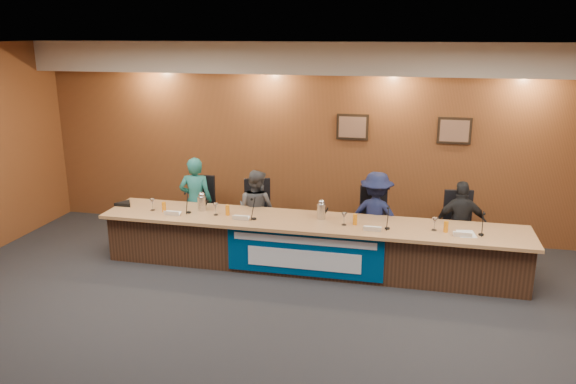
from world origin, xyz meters
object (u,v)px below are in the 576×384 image
(panelist_b, at_px, (256,210))
(office_chair_a, at_px, (199,214))
(office_chair_b, at_px, (258,218))
(office_chair_d, at_px, (459,233))
(carafe_mid, at_px, (321,211))
(banner, at_px, (304,254))
(dais_body, at_px, (309,245))
(office_chair_c, at_px, (376,227))
(panelist_d, at_px, (461,224))
(carafe_left, at_px, (202,204))
(speakerphone, at_px, (125,204))
(panelist_c, at_px, (376,216))
(panelist_a, at_px, (196,201))

(panelist_b, bearing_deg, office_chair_a, 12.06)
(office_chair_b, height_order, office_chair_d, same)
(office_chair_a, bearing_deg, carafe_mid, -17.45)
(banner, bearing_deg, dais_body, 90.00)
(panelist_b, bearing_deg, office_chair_c, -159.20)
(banner, xyz_separation_m, office_chair_a, (-1.97, 1.08, 0.10))
(office_chair_c, bearing_deg, dais_body, -161.00)
(panelist_d, bearing_deg, carafe_mid, 6.73)
(panelist_d, distance_m, office_chair_d, 0.19)
(office_chair_d, xyz_separation_m, carafe_left, (-3.79, -0.62, 0.38))
(speakerphone, bearing_deg, office_chair_c, 9.52)
(office_chair_c, distance_m, carafe_left, 2.66)
(panelist_c, bearing_deg, banner, 57.55)
(office_chair_d, bearing_deg, dais_body, -171.05)
(carafe_mid, bearing_deg, speakerphone, -179.35)
(panelist_b, xyz_separation_m, speakerphone, (-1.96, -0.54, 0.13))
(banner, height_order, carafe_left, carafe_left)
(panelist_a, relative_size, office_chair_d, 3.01)
(panelist_b, xyz_separation_m, carafe_mid, (1.12, -0.51, 0.22))
(office_chair_b, bearing_deg, office_chair_d, -18.07)
(carafe_left, bearing_deg, office_chair_c, 13.50)
(panelist_c, distance_m, office_chair_c, 0.22)
(panelist_d, bearing_deg, speakerphone, -1.58)
(dais_body, bearing_deg, panelist_a, 163.95)
(dais_body, relative_size, panelist_b, 4.64)
(office_chair_d, height_order, carafe_mid, carafe_mid)
(office_chair_a, bearing_deg, carafe_left, -64.75)
(panelist_d, height_order, carafe_mid, panelist_d)
(panelist_a, bearing_deg, carafe_mid, 156.62)
(banner, xyz_separation_m, office_chair_b, (-0.96, 1.08, 0.10))
(panelist_a, relative_size, office_chair_b, 3.01)
(dais_body, distance_m, panelist_b, 1.16)
(banner, xyz_separation_m, panelist_d, (2.13, 0.98, 0.27))
(office_chair_c, bearing_deg, panelist_c, -107.43)
(panelist_c, bearing_deg, office_chair_d, -165.17)
(office_chair_a, relative_size, office_chair_b, 1.00)
(banner, xyz_separation_m, carafe_mid, (0.16, 0.47, 0.48))
(office_chair_b, bearing_deg, panelist_d, -19.92)
(carafe_left, distance_m, carafe_mid, 1.82)
(dais_body, bearing_deg, office_chair_a, 161.30)
(office_chair_d, bearing_deg, panelist_b, 173.41)
(panelist_c, relative_size, carafe_mid, 6.05)
(panelist_a, xyz_separation_m, office_chair_a, (0.00, 0.10, -0.24))
(office_chair_b, xyz_separation_m, carafe_left, (-0.70, -0.62, 0.38))
(office_chair_a, height_order, office_chair_c, same)
(office_chair_c, bearing_deg, carafe_mid, -158.26)
(dais_body, xyz_separation_m, office_chair_a, (-1.97, 0.67, 0.13))
(office_chair_d, bearing_deg, panelist_a, 172.95)
(office_chair_c, bearing_deg, panelist_b, 165.64)
(panelist_a, distance_m, speakerphone, 1.10)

